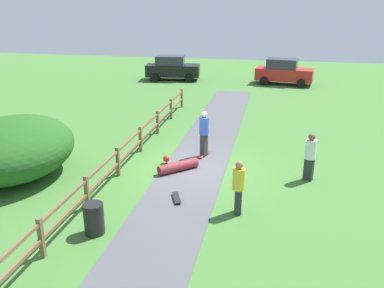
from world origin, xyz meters
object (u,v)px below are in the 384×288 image
object	(u,v)px
bystander_white	(310,155)
parked_car_red	(284,72)
skater_fallen	(177,166)
bystander_yellow	(239,185)
bush_large	(13,148)
trash_bin	(94,219)
skater_riding	(204,131)
skateboard_loose	(177,198)
parked_car_black	(172,68)

from	to	relation	value
bystander_white	parked_car_red	distance (m)	17.63
bystander_white	skater_fallen	bearing A→B (deg)	-178.09
skater_fallen	bystander_yellow	distance (m)	3.85
skater_fallen	bystander_yellow	world-z (taller)	bystander_yellow
bush_large	trash_bin	world-z (taller)	bush_large
trash_bin	skater_riding	world-z (taller)	skater_riding
bush_large	bystander_white	bearing A→B (deg)	9.88
skater_riding	bystander_white	size ratio (longest dim) A/B	1.09
skater_fallen	bystander_white	world-z (taller)	bystander_white
trash_bin	bush_large	bearing A→B (deg)	145.53
trash_bin	skater_riding	distance (m)	6.70
skater_riding	parked_car_red	size ratio (longest dim) A/B	0.44
skateboard_loose	parked_car_black	size ratio (longest dim) A/B	0.19
trash_bin	skateboard_loose	distance (m)	2.97
bystander_yellow	parked_car_red	distance (m)	20.59
skater_fallen	bystander_yellow	size ratio (longest dim) A/B	0.87
parked_car_black	parked_car_red	size ratio (longest dim) A/B	1.00
skater_fallen	bystander_white	distance (m)	4.86
bush_large	skateboard_loose	size ratio (longest dim) A/B	5.99
skater_riding	parked_car_black	world-z (taller)	skater_riding
skater_fallen	bystander_yellow	bearing A→B (deg)	-47.20
bystander_white	parked_car_black	xyz separation A→B (m)	(-9.51, 17.59, -0.01)
parked_car_black	bystander_white	bearing A→B (deg)	-61.61
bush_large	skateboard_loose	xyz separation A→B (m)	(6.19, -0.67, -1.00)
bystander_yellow	parked_car_black	size ratio (longest dim) A/B	0.39
parked_car_red	parked_car_black	bearing A→B (deg)	-179.91
bystander_yellow	parked_car_red	bearing A→B (deg)	86.12
bush_large	trash_bin	bearing A→B (deg)	-34.47
skater_riding	skateboard_loose	size ratio (longest dim) A/B	2.34
skater_fallen	parked_car_black	xyz separation A→B (m)	(-4.71, 17.75, 0.76)
skater_fallen	trash_bin	bearing A→B (deg)	-104.37
trash_bin	parked_car_black	xyz separation A→B (m)	(-3.51, 22.46, 0.51)
parked_car_black	parked_car_red	xyz separation A→B (m)	(8.67, 0.01, 0.00)
bush_large	skater_riding	bearing A→B (deg)	27.63
skateboard_loose	parked_car_red	bearing A→B (deg)	80.36
parked_car_black	skateboard_loose	bearing A→B (deg)	-75.33
skateboard_loose	bystander_yellow	distance (m)	2.24
bystander_white	bystander_yellow	world-z (taller)	bystander_white
bush_large	parked_car_black	distance (m)	19.44
bystander_white	parked_car_red	bearing A→B (deg)	92.72
trash_bin	parked_car_red	world-z (taller)	parked_car_red
skater_riding	skater_fallen	size ratio (longest dim) A/B	1.28
bystander_yellow	skater_riding	bearing A→B (deg)	112.49
skateboard_loose	bystander_yellow	xyz separation A→B (m)	(2.02, -0.44, 0.85)
skater_fallen	skateboard_loose	bearing A→B (deg)	-76.82
skateboard_loose	bystander_yellow	bearing A→B (deg)	-12.32
trash_bin	bystander_white	world-z (taller)	bystander_white
bystander_white	bystander_yellow	distance (m)	3.68
skateboard_loose	bystander_white	world-z (taller)	bystander_white
bush_large	bystander_white	size ratio (longest dim) A/B	2.79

